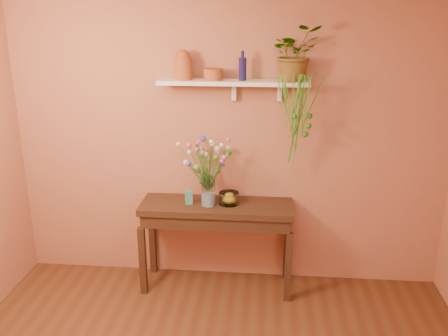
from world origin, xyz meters
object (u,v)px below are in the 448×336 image
object	(u,v)px
terracotta_jug	(183,65)
blue_bottle	(242,68)
sideboard	(217,216)
glass_bowl	(229,199)
spider_plant	(295,53)
glass_vase	(208,193)
bouquet	(207,158)

from	to	relation	value
terracotta_jug	blue_bottle	distance (m)	0.51
terracotta_jug	blue_bottle	world-z (taller)	terracotta_jug
sideboard	glass_bowl	world-z (taller)	glass_bowl
spider_plant	sideboard	bearing A→B (deg)	-168.16
blue_bottle	spider_plant	bearing A→B (deg)	3.97
spider_plant	glass_bowl	size ratio (longest dim) A/B	2.53
sideboard	glass_vase	size ratio (longest dim) A/B	5.30
blue_bottle	glass_vase	world-z (taller)	blue_bottle
glass_bowl	bouquet	bearing A→B (deg)	-173.01
bouquet	spider_plant	bearing A→B (deg)	11.42
terracotta_jug	blue_bottle	size ratio (longest dim) A/B	1.03
sideboard	terracotta_jug	bearing A→B (deg)	160.24
terracotta_jug	spider_plant	world-z (taller)	spider_plant
sideboard	terracotta_jug	distance (m)	1.38
terracotta_jug	glass_bowl	size ratio (longest dim) A/B	1.41
sideboard	glass_vase	bearing A→B (deg)	-154.62
sideboard	bouquet	distance (m)	0.56
glass_bowl	terracotta_jug	bearing A→B (deg)	167.02
blue_bottle	spider_plant	distance (m)	0.46
blue_bottle	bouquet	size ratio (longest dim) A/B	0.49
glass_vase	bouquet	distance (m)	0.33
terracotta_jug	blue_bottle	xyz separation A→B (m)	(0.51, 0.00, -0.02)
sideboard	spider_plant	xyz separation A→B (m)	(0.65, 0.14, 1.45)
blue_bottle	glass_vase	size ratio (longest dim) A/B	0.95
bouquet	glass_bowl	world-z (taller)	bouquet
glass_vase	glass_bowl	size ratio (longest dim) A/B	1.44
glass_vase	sideboard	bearing A→B (deg)	25.38
sideboard	spider_plant	size ratio (longest dim) A/B	3.01
spider_plant	glass_bowl	world-z (taller)	spider_plant
glass_bowl	blue_bottle	bearing A→B (deg)	42.22
blue_bottle	spider_plant	world-z (taller)	spider_plant
glass_vase	blue_bottle	bearing A→B (deg)	26.06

